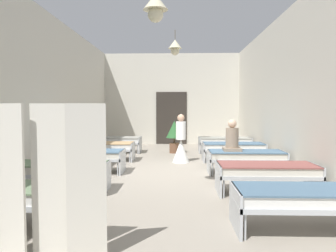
# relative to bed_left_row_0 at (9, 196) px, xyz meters

# --- Properties ---
(ground_plane) EXTENTS (6.76, 14.11, 0.10)m
(ground_plane) POSITION_rel_bed_left_row_0_xyz_m (2.03, 3.80, -0.49)
(ground_plane) COLOR #9E9384
(room_shell) EXTENTS (6.56, 13.71, 4.17)m
(room_shell) POSITION_rel_bed_left_row_0_xyz_m (2.03, 5.17, 1.65)
(room_shell) COLOR beige
(room_shell) RESTS_ON ground
(bed_left_row_0) EXTENTS (1.90, 0.84, 0.57)m
(bed_left_row_0) POSITION_rel_bed_left_row_0_xyz_m (0.00, 0.00, 0.00)
(bed_left_row_0) COLOR #B7BCC1
(bed_left_row_0) RESTS_ON ground
(bed_right_row_0) EXTENTS (1.90, 0.84, 0.57)m
(bed_right_row_0) POSITION_rel_bed_left_row_0_xyz_m (4.06, 0.00, 0.00)
(bed_right_row_0) COLOR #B7BCC1
(bed_right_row_0) RESTS_ON ground
(bed_left_row_1) EXTENTS (1.90, 0.84, 0.57)m
(bed_left_row_1) POSITION_rel_bed_left_row_0_xyz_m (0.00, 1.90, 0.00)
(bed_left_row_1) COLOR #B7BCC1
(bed_left_row_1) RESTS_ON ground
(bed_right_row_1) EXTENTS (1.90, 0.84, 0.57)m
(bed_right_row_1) POSITION_rel_bed_left_row_0_xyz_m (4.06, 1.90, 0.00)
(bed_right_row_1) COLOR #B7BCC1
(bed_right_row_1) RESTS_ON ground
(bed_left_row_2) EXTENTS (1.90, 0.84, 0.57)m
(bed_left_row_2) POSITION_rel_bed_left_row_0_xyz_m (0.00, 3.80, 0.00)
(bed_left_row_2) COLOR #B7BCC1
(bed_left_row_2) RESTS_ON ground
(bed_right_row_2) EXTENTS (1.90, 0.84, 0.57)m
(bed_right_row_2) POSITION_rel_bed_left_row_0_xyz_m (4.06, 3.80, 0.00)
(bed_right_row_2) COLOR #B7BCC1
(bed_right_row_2) RESTS_ON ground
(bed_left_row_3) EXTENTS (1.90, 0.84, 0.57)m
(bed_left_row_3) POSITION_rel_bed_left_row_0_xyz_m (0.00, 5.70, 0.00)
(bed_left_row_3) COLOR #B7BCC1
(bed_left_row_3) RESTS_ON ground
(bed_right_row_3) EXTENTS (1.90, 0.84, 0.57)m
(bed_right_row_3) POSITION_rel_bed_left_row_0_xyz_m (4.06, 5.70, 0.00)
(bed_right_row_3) COLOR #B7BCC1
(bed_right_row_3) RESTS_ON ground
(bed_left_row_4) EXTENTS (1.90, 0.84, 0.57)m
(bed_left_row_4) POSITION_rel_bed_left_row_0_xyz_m (0.00, 7.60, 0.00)
(bed_left_row_4) COLOR #B7BCC1
(bed_left_row_4) RESTS_ON ground
(bed_right_row_4) EXTENTS (1.90, 0.84, 0.57)m
(bed_right_row_4) POSITION_rel_bed_left_row_0_xyz_m (4.06, 7.60, 0.00)
(bed_right_row_4) COLOR #B7BCC1
(bed_right_row_4) RESTS_ON ground
(nurse_near_aisle) EXTENTS (0.52, 0.52, 1.49)m
(nurse_near_aisle) POSITION_rel_bed_left_row_0_xyz_m (2.43, 5.44, 0.09)
(nurse_near_aisle) COLOR white
(nurse_near_aisle) RESTS_ON ground
(patient_seated_primary) EXTENTS (0.44, 0.44, 0.80)m
(patient_seated_primary) POSITION_rel_bed_left_row_0_xyz_m (3.71, 3.82, 0.43)
(patient_seated_primary) COLOR gray
(patient_seated_primary) RESTS_ON bed_right_row_2
(potted_plant) EXTENTS (0.60, 0.60, 1.19)m
(potted_plant) POSITION_rel_bed_left_row_0_xyz_m (2.21, 7.53, 0.32)
(potted_plant) COLOR brown
(potted_plant) RESTS_ON ground
(privacy_screen) EXTENTS (1.25, 0.18, 1.70)m
(privacy_screen) POSITION_rel_bed_left_row_0_xyz_m (0.95, -0.93, 0.41)
(privacy_screen) COLOR silver
(privacy_screen) RESTS_ON ground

